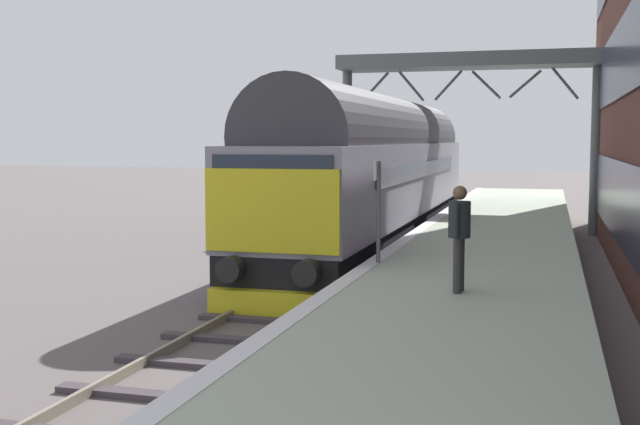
# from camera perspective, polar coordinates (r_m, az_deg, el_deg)

# --- Properties ---
(ground_plane) EXTENTS (140.00, 140.00, 0.00)m
(ground_plane) POSITION_cam_1_polar(r_m,az_deg,el_deg) (18.38, -0.02, -5.29)
(ground_plane) COLOR #605857
(ground_plane) RESTS_ON ground
(track_main) EXTENTS (2.50, 60.00, 0.15)m
(track_main) POSITION_cam_1_polar(r_m,az_deg,el_deg) (18.37, -0.02, -5.12)
(track_main) COLOR gray
(track_main) RESTS_ON ground
(station_platform) EXTENTS (4.00, 44.00, 1.01)m
(station_platform) POSITION_cam_1_polar(r_m,az_deg,el_deg) (17.66, 11.31, -4.18)
(station_platform) COLOR #A9B69D
(station_platform) RESTS_ON ground
(diesel_locomotive) EXTENTS (2.74, 19.88, 4.68)m
(diesel_locomotive) POSITION_cam_1_polar(r_m,az_deg,el_deg) (24.36, 4.18, 3.17)
(diesel_locomotive) COLOR black
(diesel_locomotive) RESTS_ON ground
(platform_number_sign) EXTENTS (0.10, 0.44, 1.94)m
(platform_number_sign) POSITION_cam_1_polar(r_m,az_deg,el_deg) (15.25, 4.14, 1.22)
(platform_number_sign) COLOR slate
(platform_number_sign) RESTS_ON station_platform
(waiting_passenger) EXTENTS (0.38, 0.51, 1.64)m
(waiting_passenger) POSITION_cam_1_polar(r_m,az_deg,el_deg) (12.49, 9.86, -1.12)
(waiting_passenger) COLOR #363637
(waiting_passenger) RESTS_ON station_platform
(overhead_footbridge) EXTENTS (9.30, 2.00, 6.40)m
(overhead_footbridge) POSITION_cam_1_polar(r_m,az_deg,el_deg) (29.73, 10.42, 9.65)
(overhead_footbridge) COLOR slate
(overhead_footbridge) RESTS_ON ground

